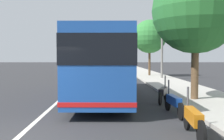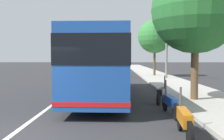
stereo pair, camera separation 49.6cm
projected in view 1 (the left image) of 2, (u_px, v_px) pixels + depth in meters
sidewalk_curb at (184, 89)px, 16.59m from camera, size 110.00×3.60×0.14m
lane_divider_line at (70, 91)px, 16.46m from camera, size 110.00×0.16×0.01m
coach_bus at (104, 62)px, 13.83m from camera, size 11.32×2.90×3.31m
motorcycle_nearest_curb at (193, 120)px, 6.76m from camera, size 2.31×0.36×1.29m
motorcycle_mid_row at (174, 102)px, 9.54m from camera, size 2.20×0.30×1.25m
motorcycle_by_tree at (163, 93)px, 12.19m from camera, size 2.00×0.84×1.24m
car_far_distant at (106, 70)px, 29.89m from camera, size 4.63×2.00×1.45m
car_side_street at (75, 68)px, 36.05m from camera, size 4.68×2.05×1.46m
roadside_tree_mid_block at (196, 10)px, 12.20m from camera, size 4.16×4.16×6.48m
roadside_tree_far_block at (150, 37)px, 28.76m from camera, size 3.75×3.75×6.37m
utility_pole at (162, 43)px, 25.08m from camera, size 0.21×0.21×7.03m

